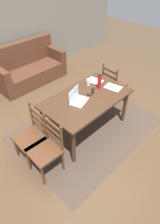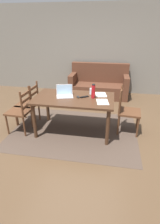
{
  "view_description": "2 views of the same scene",
  "coord_description": "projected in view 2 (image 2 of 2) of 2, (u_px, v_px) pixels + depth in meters",
  "views": [
    {
      "loc": [
        -2.05,
        -1.84,
        2.74
      ],
      "look_at": [
        -0.14,
        0.03,
        0.49
      ],
      "focal_mm": 31.09,
      "sensor_mm": 36.0,
      "label": 1
    },
    {
      "loc": [
        0.72,
        -3.3,
        2.02
      ],
      "look_at": [
        0.15,
        -0.13,
        0.52
      ],
      "focal_mm": 29.22,
      "sensor_mm": 36.0,
      "label": 2
    }
  ],
  "objects": [
    {
      "name": "couch",
      "position": [
        99.0,
        85.0,
        5.8
      ],
      "size": [
        1.8,
        0.8,
        1.0
      ],
      "color": "#512D1E",
      "rests_on": "ground"
    },
    {
      "name": "chair_left_near",
      "position": [
        21.0,
        111.0,
        3.73
      ],
      "size": [
        0.46,
        0.46,
        0.95
      ],
      "color": "#56331E",
      "rests_on": "ground"
    },
    {
      "name": "paper_stack_left",
      "position": [
        102.0,
        102.0,
        3.37
      ],
      "size": [
        0.26,
        0.33,
        0.0
      ],
      "primitive_type": "cube",
      "rotation": [
        0.0,
        0.0,
        0.17
      ],
      "color": "white",
      "rests_on": "dining_table"
    },
    {
      "name": "chair_right_far",
      "position": [
        127.0,
        111.0,
        3.72
      ],
      "size": [
        0.48,
        0.48,
        0.95
      ],
      "color": "#56331E",
      "rests_on": "ground"
    },
    {
      "name": "dining_table",
      "position": [
        74.0,
        102.0,
        3.63
      ],
      "size": [
        1.57,
        0.92,
        0.76
      ],
      "color": "#422819",
      "rests_on": "ground"
    },
    {
      "name": "laptop",
      "position": [
        65.0,
        93.0,
        3.64
      ],
      "size": [
        0.37,
        0.31,
        0.23
      ],
      "color": "silver",
      "rests_on": "dining_table"
    },
    {
      "name": "chair_left_far",
      "position": [
        28.0,
        104.0,
        4.05
      ],
      "size": [
        0.46,
        0.46,
        0.95
      ],
      "color": "#56331E",
      "rests_on": "ground"
    },
    {
      "name": "area_rug",
      "position": [
        74.0,
        131.0,
        3.91
      ],
      "size": [
        2.61,
        1.95,
        0.01
      ],
      "primitive_type": "cube",
      "color": "#47382D",
      "rests_on": "ground"
    },
    {
      "name": "paper_stack_right",
      "position": [
        101.0,
        95.0,
        3.74
      ],
      "size": [
        0.26,
        0.33,
        0.0
      ],
      "primitive_type": "cube",
      "rotation": [
        0.0,
        0.0,
        0.19
      ],
      "color": "white",
      "rests_on": "dining_table"
    },
    {
      "name": "ground_plane",
      "position": [
        74.0,
        131.0,
        3.92
      ],
      "size": [
        14.0,
        14.0,
        0.0
      ],
      "primitive_type": "plane",
      "color": "brown"
    },
    {
      "name": "tv_remote",
      "position": [
        84.0,
        97.0,
        3.59
      ],
      "size": [
        0.16,
        0.13,
        0.02
      ],
      "primitive_type": "cube",
      "rotation": [
        0.0,
        0.0,
        2.19
      ],
      "color": "black",
      "rests_on": "dining_table"
    },
    {
      "name": "water_bottle",
      "position": [
        93.0,
        91.0,
        3.5
      ],
      "size": [
        0.07,
        0.07,
        0.29
      ],
      "color": "#A81419",
      "rests_on": "dining_table"
    },
    {
      "name": "drinking_glass",
      "position": [
        91.0,
        91.0,
        3.74
      ],
      "size": [
        0.07,
        0.07,
        0.13
      ],
      "primitive_type": "cylinder",
      "color": "silver",
      "rests_on": "dining_table"
    },
    {
      "name": "wall_back",
      "position": [
        92.0,
        50.0,
        5.85
      ],
      "size": [
        8.0,
        0.12,
        2.7
      ],
      "primitive_type": "cube",
      "color": "slate",
      "rests_on": "ground"
    },
    {
      "name": "computer_mouse",
      "position": [
        78.0,
        97.0,
        3.58
      ],
      "size": [
        0.11,
        0.12,
        0.03
      ],
      "primitive_type": "ellipsoid",
      "rotation": [
        0.0,
        0.0,
        0.59
      ],
      "color": "black",
      "rests_on": "dining_table"
    }
  ]
}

